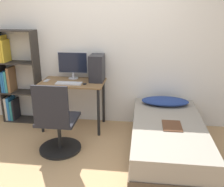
% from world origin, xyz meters
% --- Properties ---
extents(ground_plane, '(14.00, 14.00, 0.00)m').
position_xyz_m(ground_plane, '(0.00, 0.00, 0.00)').
color(ground_plane, tan).
extents(wall_back, '(8.00, 0.05, 2.50)m').
position_xyz_m(wall_back, '(0.00, 1.56, 1.25)').
color(wall_back, silver).
rests_on(wall_back, ground_plane).
extents(desk, '(1.01, 0.59, 0.78)m').
position_xyz_m(desk, '(-0.45, 1.24, 0.65)').
color(desk, brown).
rests_on(desk, ground_plane).
extents(bookshelf, '(0.64, 0.28, 1.55)m').
position_xyz_m(bookshelf, '(-1.53, 1.39, 0.72)').
color(bookshelf, '#2D2823').
rests_on(bookshelf, ground_plane).
extents(office_chair, '(0.58, 0.58, 1.00)m').
position_xyz_m(office_chair, '(-0.46, 0.46, 0.38)').
color(office_chair, black).
rests_on(office_chair, ground_plane).
extents(bed, '(0.95, 1.86, 0.45)m').
position_xyz_m(bed, '(1.01, 0.60, 0.22)').
color(bed, '#4C3D2D').
rests_on(bed, ground_plane).
extents(pillow, '(0.73, 0.36, 0.11)m').
position_xyz_m(pillow, '(1.01, 1.27, 0.51)').
color(pillow, navy).
rests_on(pillow, bed).
extents(magazine, '(0.24, 0.32, 0.01)m').
position_xyz_m(magazine, '(1.04, 0.51, 0.46)').
color(magazine, '#56331E').
rests_on(magazine, bed).
extents(monitor, '(0.49, 0.16, 0.44)m').
position_xyz_m(monitor, '(-0.48, 1.43, 1.02)').
color(monitor, '#B7B7BC').
rests_on(monitor, desk).
extents(keyboard, '(0.40, 0.15, 0.02)m').
position_xyz_m(keyboard, '(-0.47, 1.12, 0.79)').
color(keyboard, silver).
rests_on(keyboard, desk).
extents(pc_tower, '(0.21, 0.33, 0.41)m').
position_xyz_m(pc_tower, '(-0.07, 1.35, 0.99)').
color(pc_tower, '#232328').
rests_on(pc_tower, desk).
extents(mouse, '(0.06, 0.09, 0.02)m').
position_xyz_m(mouse, '(-0.22, 1.12, 0.79)').
color(mouse, black).
rests_on(mouse, desk).
extents(phone, '(0.07, 0.14, 0.01)m').
position_xyz_m(phone, '(-0.87, 1.24, 0.78)').
color(phone, '#B7B7BC').
rests_on(phone, desk).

